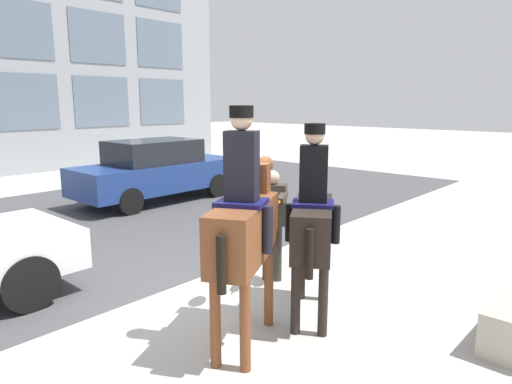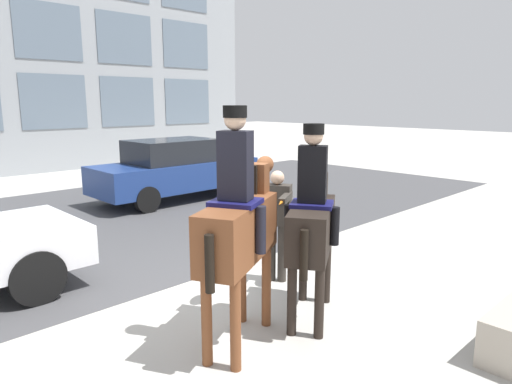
{
  "view_description": "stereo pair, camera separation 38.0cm",
  "coord_description": "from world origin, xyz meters",
  "px_view_note": "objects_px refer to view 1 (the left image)",
  "views": [
    {
      "loc": [
        -3.83,
        -4.49,
        2.61
      ],
      "look_at": [
        0.23,
        -0.83,
        1.53
      ],
      "focal_mm": 32.0,
      "sensor_mm": 36.0,
      "label": 1
    },
    {
      "loc": [
        -3.57,
        -4.77,
        2.61
      ],
      "look_at": [
        0.23,
        -0.83,
        1.53
      ],
      "focal_mm": 32.0,
      "sensor_mm": 36.0,
      "label": 2
    }
  ],
  "objects_px": {
    "pedestrian_bystander": "(273,217)",
    "mounted_horse_companion": "(313,220)",
    "mounted_horse_lead": "(245,224)",
    "street_car_far_lane": "(157,170)"
  },
  "relations": [
    {
      "from": "mounted_horse_lead",
      "to": "street_car_far_lane",
      "type": "bearing_deg",
      "value": 33.94
    },
    {
      "from": "mounted_horse_lead",
      "to": "street_car_far_lane",
      "type": "height_order",
      "value": "mounted_horse_lead"
    },
    {
      "from": "pedestrian_bystander",
      "to": "street_car_far_lane",
      "type": "distance_m",
      "value": 6.28
    },
    {
      "from": "mounted_horse_companion",
      "to": "street_car_far_lane",
      "type": "xyz_separation_m",
      "value": [
        2.73,
        6.93,
        -0.39
      ]
    },
    {
      "from": "mounted_horse_companion",
      "to": "street_car_far_lane",
      "type": "distance_m",
      "value": 7.46
    },
    {
      "from": "mounted_horse_lead",
      "to": "pedestrian_bystander",
      "type": "distance_m",
      "value": 1.84
    },
    {
      "from": "mounted_horse_lead",
      "to": "pedestrian_bystander",
      "type": "bearing_deg",
      "value": 3.48
    },
    {
      "from": "pedestrian_bystander",
      "to": "mounted_horse_companion",
      "type": "bearing_deg",
      "value": 33.35
    },
    {
      "from": "mounted_horse_lead",
      "to": "mounted_horse_companion",
      "type": "relative_size",
      "value": 1.09
    },
    {
      "from": "mounted_horse_companion",
      "to": "mounted_horse_lead",
      "type": "bearing_deg",
      "value": 139.59
    }
  ]
}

